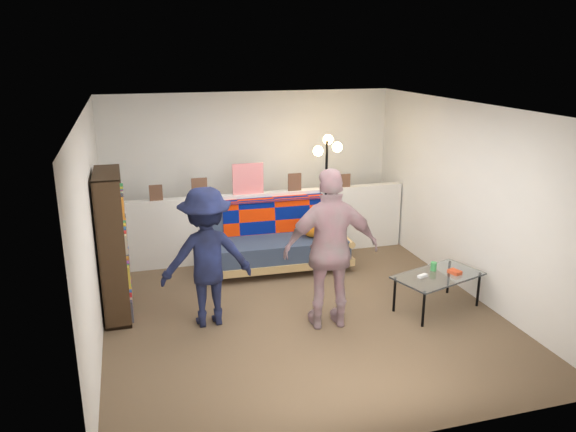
# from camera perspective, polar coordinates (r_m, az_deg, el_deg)

# --- Properties ---
(ground) EXTENTS (5.00, 5.00, 0.00)m
(ground) POSITION_cam_1_polar(r_m,az_deg,el_deg) (6.91, 0.93, -9.30)
(ground) COLOR brown
(ground) RESTS_ON ground
(room_shell) EXTENTS (4.60, 5.05, 2.45)m
(room_shell) POSITION_cam_1_polar(r_m,az_deg,el_deg) (6.79, -0.17, 5.19)
(room_shell) COLOR silver
(room_shell) RESTS_ON ground
(half_wall_ledge) EXTENTS (4.45, 0.15, 1.00)m
(half_wall_ledge) POSITION_cam_1_polar(r_m,az_deg,el_deg) (8.34, -2.67, -0.94)
(half_wall_ledge) COLOR silver
(half_wall_ledge) RESTS_ON ground
(ledge_decor) EXTENTS (2.97, 0.02, 0.45)m
(ledge_decor) POSITION_cam_1_polar(r_m,az_deg,el_deg) (8.09, -4.27, 3.45)
(ledge_decor) COLOR brown
(ledge_decor) RESTS_ON half_wall_ledge
(futon_sofa) EXTENTS (2.00, 1.01, 0.85)m
(futon_sofa) POSITION_cam_1_polar(r_m,az_deg,el_deg) (8.00, -0.89, -2.51)
(futon_sofa) COLOR tan
(futon_sofa) RESTS_ON ground
(bookshelf) EXTENTS (0.29, 0.86, 1.72)m
(bookshelf) POSITION_cam_1_polar(r_m,az_deg,el_deg) (6.76, -17.34, -3.32)
(bookshelf) COLOR black
(bookshelf) RESTS_ON ground
(coffee_table) EXTENTS (1.18, 0.87, 0.55)m
(coffee_table) POSITION_cam_1_polar(r_m,az_deg,el_deg) (6.96, 15.03, -5.99)
(coffee_table) COLOR black
(coffee_table) RESTS_ON ground
(floor_lamp) EXTENTS (0.38, 0.34, 1.83)m
(floor_lamp) POSITION_cam_1_polar(r_m,az_deg,el_deg) (8.17, 3.98, 4.47)
(floor_lamp) COLOR black
(floor_lamp) RESTS_ON ground
(person_left) EXTENTS (1.05, 0.63, 1.59)m
(person_left) POSITION_cam_1_polar(r_m,az_deg,el_deg) (6.32, -8.28, -4.16)
(person_left) COLOR black
(person_left) RESTS_ON ground
(person_right) EXTENTS (1.10, 0.55, 1.82)m
(person_right) POSITION_cam_1_polar(r_m,az_deg,el_deg) (6.18, 4.40, -3.43)
(person_right) COLOR #C8818F
(person_right) RESTS_ON ground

